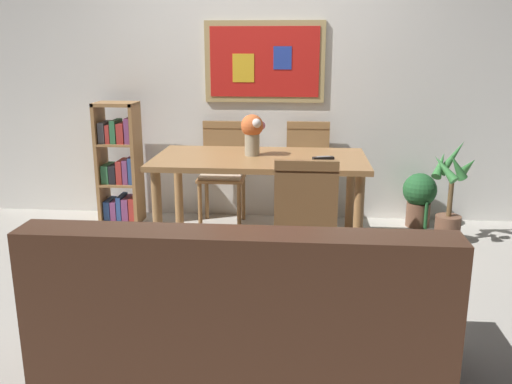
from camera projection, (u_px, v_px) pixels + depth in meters
The scene contains 12 objects.
ground_plane at pixel (241, 282), 3.75m from camera, with size 12.00×12.00×0.00m, color #B7B2A8.
wall_back_with_painting at pixel (260, 75), 4.95m from camera, with size 5.20×0.14×2.60m.
dining_table at pixel (260, 170), 4.14m from camera, with size 1.58×0.85×0.76m.
dining_chair_far_left at pixel (223, 164), 4.90m from camera, with size 0.40×0.41×0.91m.
dining_chair_near_right at pixel (305, 216), 3.42m from camera, with size 0.40×0.41×0.91m.
dining_chair_far_right at pixel (307, 165), 4.87m from camera, with size 0.40×0.41×0.91m.
leather_couch at pixel (242, 321), 2.58m from camera, with size 1.80×0.84×0.84m.
bookshelf at pixel (121, 168), 4.93m from camera, with size 0.36×0.28×1.09m.
potted_ivy at pixel (419, 197), 4.86m from camera, with size 0.29×0.29×0.48m.
potted_palm at pixel (450, 200), 4.44m from camera, with size 0.38×0.36×0.84m.
flower_vase at pixel (253, 131), 4.12m from camera, with size 0.18×0.18×0.31m.
tv_remote at pixel (323, 158), 4.01m from camera, with size 0.16×0.09×0.02m.
Camera 1 is at (0.40, -3.45, 1.56)m, focal length 38.63 mm.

